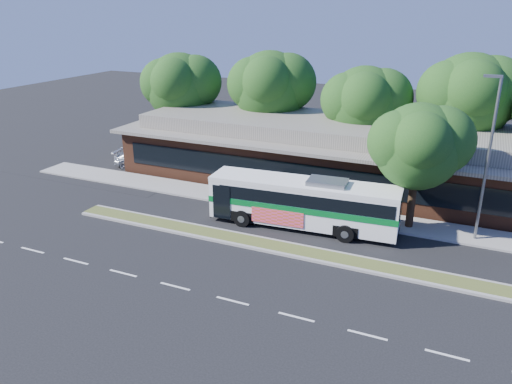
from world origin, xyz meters
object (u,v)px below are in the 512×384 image
lamp_post (488,156)px  sedan (144,159)px  transit_bus (304,200)px  sidewalk_tree (425,145)px

lamp_post → sedan: (-24.80, 3.49, -4.21)m
transit_bus → sidewalk_tree: (6.09, 2.51, 3.35)m
lamp_post → transit_bus: (-9.30, -2.20, -3.18)m
sidewalk_tree → transit_bus: bearing=-157.6°
transit_bus → sedan: bearing=155.8°
lamp_post → sidewalk_tree: 3.23m
transit_bus → sedan: (-15.50, 5.69, -1.03)m
lamp_post → transit_bus: 10.07m
lamp_post → transit_bus: size_ratio=0.81×
lamp_post → sidewalk_tree: size_ratio=1.23×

